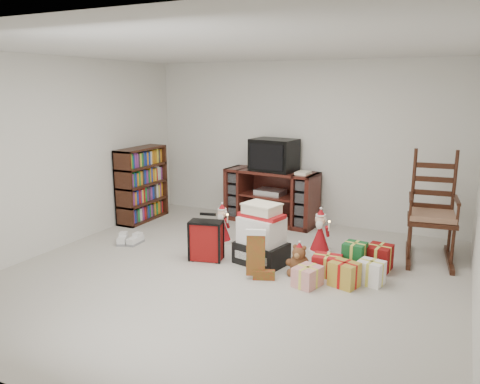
# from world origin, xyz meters

# --- Properties ---
(room) EXTENTS (5.01, 5.01, 2.51)m
(room) POSITION_xyz_m (0.00, 0.00, 1.25)
(room) COLOR beige
(room) RESTS_ON ground
(tv_stand) EXTENTS (1.50, 0.65, 0.84)m
(tv_stand) POSITION_xyz_m (-0.38, 2.21, 0.42)
(tv_stand) COLOR #4B1A15
(tv_stand) RESTS_ON floor
(bookshelf) EXTENTS (0.32, 0.96, 1.18)m
(bookshelf) POSITION_xyz_m (-2.31, 1.45, 0.57)
(bookshelf) COLOR #3E1E10
(bookshelf) RESTS_ON floor
(rocking_chair) EXTENTS (0.67, 0.99, 1.41)m
(rocking_chair) POSITION_xyz_m (2.01, 1.58, 0.48)
(rocking_chair) COLOR #3E1E10
(rocking_chair) RESTS_ON floor
(gift_pile) EXTENTS (0.67, 0.55, 0.74)m
(gift_pile) POSITION_xyz_m (0.18, 0.50, 0.32)
(gift_pile) COLOR black
(gift_pile) RESTS_ON floor
(red_suitcase) EXTENTS (0.42, 0.29, 0.59)m
(red_suitcase) POSITION_xyz_m (-0.48, 0.30, 0.25)
(red_suitcase) COLOR maroon
(red_suitcase) RESTS_ON floor
(stocking) EXTENTS (0.29, 0.20, 0.57)m
(stocking) POSITION_xyz_m (0.29, 0.06, 0.29)
(stocking) COLOR #0B6A18
(stocking) RESTS_ON floor
(teddy_bear) EXTENTS (0.23, 0.21, 0.35)m
(teddy_bear) POSITION_xyz_m (0.71, 0.37, 0.15)
(teddy_bear) COLOR brown
(teddy_bear) RESTS_ON floor
(santa_figurine) EXTENTS (0.29, 0.27, 0.59)m
(santa_figurine) POSITION_xyz_m (0.71, 1.19, 0.23)
(santa_figurine) COLOR maroon
(santa_figurine) RESTS_ON floor
(mrs_claus_figurine) EXTENTS (0.27, 0.26, 0.56)m
(mrs_claus_figurine) POSITION_xyz_m (-0.62, 1.00, 0.21)
(mrs_claus_figurine) COLOR maroon
(mrs_claus_figurine) RESTS_ON floor
(sneaker_pair) EXTENTS (0.36, 0.30, 0.10)m
(sneaker_pair) POSITION_xyz_m (-1.75, 0.39, 0.05)
(sneaker_pair) COLOR silver
(sneaker_pair) RESTS_ON floor
(gift_cluster) EXTENTS (0.83, 1.16, 0.28)m
(gift_cluster) POSITION_xyz_m (1.24, 0.48, 0.14)
(gift_cluster) COLOR #AD1317
(gift_cluster) RESTS_ON floor
(crt_television) EXTENTS (0.73, 0.57, 0.49)m
(crt_television) POSITION_xyz_m (-0.35, 2.20, 1.08)
(crt_television) COLOR black
(crt_television) RESTS_ON tv_stand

